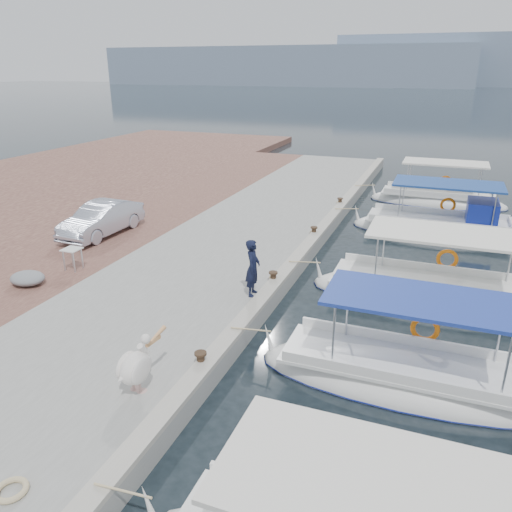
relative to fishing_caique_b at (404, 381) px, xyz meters
The scene contains 15 objects.
ground 4.42m from the fishing_caique_b, 154.33° to the left, with size 400.00×400.00×0.00m, color black.
concrete_quay 9.83m from the fishing_caique_b, 135.28° to the left, with size 6.00×40.00×0.50m, color gray.
quay_curb 8.10m from the fishing_caique_b, 121.30° to the left, with size 0.44×40.00×0.12m, color #A39E90.
cobblestone_strip 13.84m from the fishing_caique_b, 150.01° to the left, with size 4.00×40.00×0.50m, color brown.
fishing_caique_b is the anchor object (origin of this frame).
fishing_caique_c 4.91m from the fishing_caique_b, 85.34° to the left, with size 7.59×2.45×2.83m.
fishing_caique_d 12.05m from the fishing_caique_b, 88.12° to the left, with size 7.37×2.46×2.83m.
fishing_caique_e 17.21m from the fishing_caique_b, 89.75° to the left, with size 6.94×2.22×2.83m.
mooring_bollards 5.55m from the fishing_caique_b, 141.76° to the left, with size 0.28×20.28×0.33m.
pelican 5.97m from the fishing_caique_b, 150.64° to the right, with size 0.59×1.47×1.14m.
fisherman 5.28m from the fishing_caique_b, 153.29° to the left, with size 0.62×0.41×1.70m, color black.
parked_car 13.45m from the fishing_caique_b, 156.06° to the left, with size 1.36×3.90×1.29m, color #B4BBCE.
tarp_bundle 11.39m from the fishing_caique_b, behind, with size 1.10×0.90×0.40m, color slate.
folding_table 11.06m from the fishing_caique_b, 169.49° to the left, with size 0.55×0.55×0.73m.
rope_coil 8.07m from the fishing_caique_b, 133.05° to the right, with size 0.54×0.54×0.10m, color #C6B284.
Camera 1 is at (4.25, -12.07, 6.80)m, focal length 35.00 mm.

